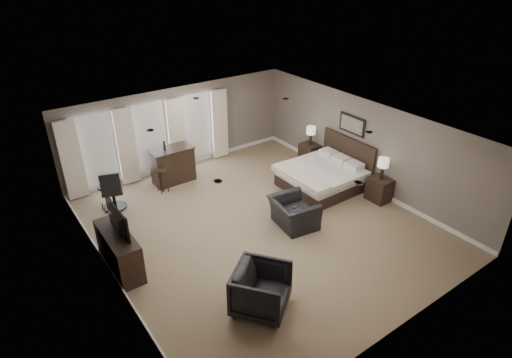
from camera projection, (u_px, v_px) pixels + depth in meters
room at (259, 180)px, 10.36m from camera, size 7.60×8.60×2.64m
window_bay at (152, 139)px, 12.83m from camera, size 5.25×0.20×2.30m
bed at (321, 168)px, 12.34m from camera, size 2.12×2.02×1.35m
nightstand_near at (379, 189)px, 11.91m from camera, size 0.50×0.61×0.67m
nightstand_far at (309, 154)px, 13.99m from camera, size 0.50×0.61×0.66m
lamp_near at (382, 169)px, 11.61m from camera, size 0.30×0.30×0.62m
lamp_far at (311, 136)px, 13.69m from camera, size 0.30×0.30×0.61m
wall_art at (352, 125)px, 12.40m from camera, size 0.04×0.96×0.56m
dresser at (119, 251)px, 9.28m from camera, size 0.52×1.60×0.93m
tv at (115, 231)px, 9.02m from camera, size 0.60×1.05×0.14m
armchair_near at (294, 208)px, 10.74m from camera, size 0.89×1.23×0.99m
armchair_far at (261, 288)px, 8.19m from camera, size 1.38×1.37×1.04m
bar_counter at (173, 165)px, 12.78m from camera, size 1.26×0.65×1.09m
bar_stool_left at (106, 198)px, 11.41m from camera, size 0.47×0.47×0.75m
bar_stool_right at (162, 180)px, 12.32m from camera, size 0.45×0.45×0.73m
desk_chair at (112, 189)px, 11.42m from camera, size 0.77×0.77×1.18m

